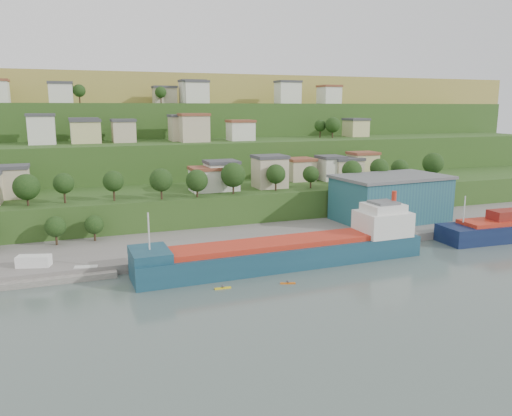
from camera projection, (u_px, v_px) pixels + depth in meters
name	position (u px, v px, depth m)	size (l,w,h in m)	color
ground	(304.00, 278.00, 99.82)	(500.00, 500.00, 0.00)	#43514B
quay	(326.00, 236.00, 132.37)	(220.00, 26.00, 4.00)	slate
pebble_beach	(12.00, 276.00, 101.23)	(40.00, 18.00, 2.40)	slate
hillside	(160.00, 174.00, 254.77)	(360.00, 210.86, 96.00)	#284719
cargo_ship_near	(293.00, 253.00, 108.08)	(64.49, 11.40, 16.53)	#133648
warehouse	(390.00, 198.00, 140.94)	(32.37, 21.33, 12.80)	#204D61
caravan	(34.00, 263.00, 100.65)	(6.49, 2.70, 3.03)	white
dinghy	(86.00, 268.00, 100.53)	(4.58, 1.72, 0.92)	silver
kayak_orange	(288.00, 283.00, 96.57)	(2.96, 1.40, 0.74)	#D26212
kayak_yellow	(223.00, 288.00, 93.94)	(3.16, 0.73, 0.78)	yellow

